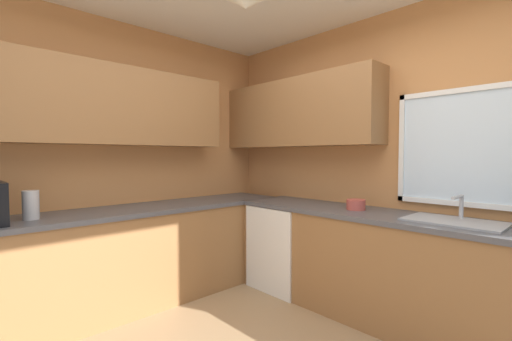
{
  "coord_description": "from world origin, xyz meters",
  "views": [
    {
      "loc": [
        1.38,
        -1.22,
        1.35
      ],
      "look_at": [
        -0.63,
        0.67,
        1.23
      ],
      "focal_mm": 23.69,
      "sensor_mm": 36.0,
      "label": 1
    }
  ],
  "objects_px": {
    "sink_assembly": "(454,221)",
    "bowl": "(356,205)",
    "dishwasher": "(287,246)",
    "kettle": "(31,205)"
  },
  "relations": [
    {
      "from": "sink_assembly",
      "to": "bowl",
      "type": "relative_size",
      "value": 3.89
    },
    {
      "from": "dishwasher",
      "to": "sink_assembly",
      "type": "bearing_deg",
      "value": 1.35
    },
    {
      "from": "dishwasher",
      "to": "kettle",
      "type": "relative_size",
      "value": 3.9
    },
    {
      "from": "dishwasher",
      "to": "bowl",
      "type": "height_order",
      "value": "bowl"
    },
    {
      "from": "dishwasher",
      "to": "kettle",
      "type": "bearing_deg",
      "value": -106.79
    },
    {
      "from": "sink_assembly",
      "to": "bowl",
      "type": "height_order",
      "value": "sink_assembly"
    },
    {
      "from": "bowl",
      "to": "dishwasher",
      "type": "bearing_deg",
      "value": -177.76
    },
    {
      "from": "kettle",
      "to": "bowl",
      "type": "relative_size",
      "value": 1.34
    },
    {
      "from": "dishwasher",
      "to": "bowl",
      "type": "relative_size",
      "value": 5.21
    },
    {
      "from": "kettle",
      "to": "bowl",
      "type": "xyz_separation_m",
      "value": [
        1.41,
        2.15,
        -0.06
      ]
    }
  ]
}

